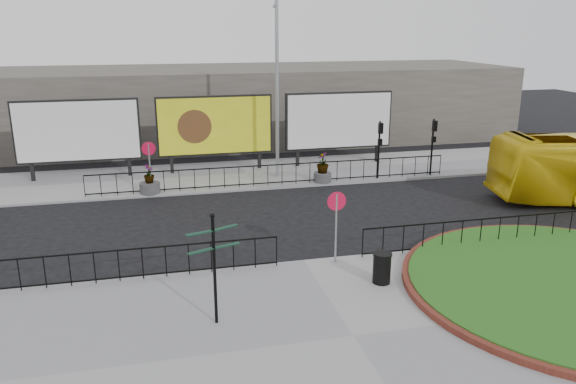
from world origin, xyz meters
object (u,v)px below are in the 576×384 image
object	(u,v)px
lamp_post	(277,86)
fingerpost_sign	(214,258)
litter_bin	(382,268)
planter_a	(150,183)
billboard_mid	(215,126)
planter_c	(323,170)

from	to	relation	value
lamp_post	fingerpost_sign	world-z (taller)	lamp_post
litter_bin	planter_a	size ratio (longest dim) A/B	0.71
billboard_mid	planter_c	xyz separation A→B (m)	(5.00, -3.57, -1.86)
lamp_post	litter_bin	distance (m)	13.90
planter_c	planter_a	bearing A→B (deg)	180.00
billboard_mid	planter_c	world-z (taller)	billboard_mid
lamp_post	planter_a	xyz separation A→B (m)	(-6.58, -1.60, -4.24)
planter_c	lamp_post	bearing A→B (deg)	141.18
planter_a	billboard_mid	bearing A→B (deg)	45.02
fingerpost_sign	planter_a	size ratio (longest dim) A/B	2.25
fingerpost_sign	litter_bin	xyz separation A→B (m)	(5.26, 1.26, -1.38)
litter_bin	planter_c	xyz separation A→B (m)	(1.59, 11.64, 0.13)
planter_c	litter_bin	bearing A→B (deg)	-97.79
billboard_mid	planter_c	distance (m)	6.42
litter_bin	planter_a	distance (m)	13.57
fingerpost_sign	planter_c	world-z (taller)	fingerpost_sign
lamp_post	litter_bin	size ratio (longest dim) A/B	9.40
fingerpost_sign	planter_a	world-z (taller)	fingerpost_sign
fingerpost_sign	planter_a	distance (m)	13.08
billboard_mid	lamp_post	distance (m)	4.23
planter_a	planter_c	bearing A→B (deg)	0.00
billboard_mid	litter_bin	world-z (taller)	billboard_mid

